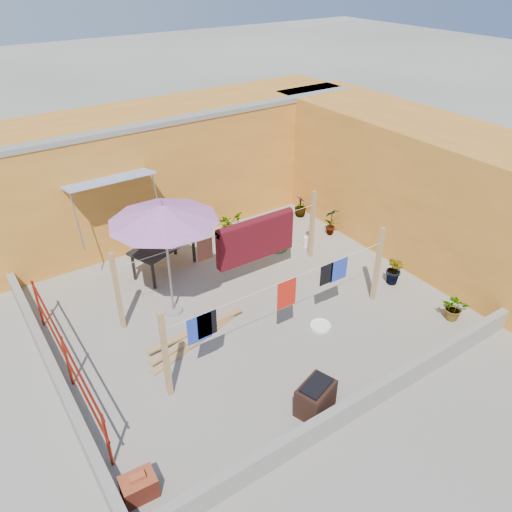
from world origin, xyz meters
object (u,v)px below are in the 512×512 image
Objects in this scene: water_jug_b at (307,242)px; plant_back_a at (230,225)px; brazier at (315,398)px; water_jug_a at (285,234)px; outdoor_table at (163,246)px; green_hose at (277,247)px; white_basin at (320,326)px; brick_stack at (139,486)px; patio_umbrella at (163,214)px.

water_jug_b is 2.14m from plant_back_a.
brazier reaches higher than water_jug_a.
outdoor_table is 3.01m from green_hose.
outdoor_table is at bearing 163.83° from water_jug_b.
white_basin is 0.62× the size of plant_back_a.
green_hose is at bearing 69.71° from white_basin.
green_hose is at bearing -149.11° from water_jug_a.
white_basin is (1.71, -3.78, -0.64)m from outdoor_table.
brazier is 5.40m from green_hose.
brick_stack is at bearing -163.03° from white_basin.
water_jug_b is at bearing -48.38° from plant_back_a.
patio_umbrella is 2.38m from outdoor_table.
patio_umbrella is 6.13× the size of white_basin.
patio_umbrella is 1.54× the size of outdoor_table.
patio_umbrella is 8.80× the size of water_jug_b.
outdoor_table is at bearing 166.34° from green_hose.
water_jug_b is (0.24, -0.64, -0.02)m from water_jug_a.
water_jug_a is 1.16× the size of water_jug_b.
brazier is 1.08× the size of plant_back_a.
outdoor_table is at bearing 70.33° from patio_umbrella.
white_basin is 3.29m from green_hose.
white_basin is at bearing -110.29° from green_hose.
white_basin is at bearing -96.14° from plant_back_a.
brick_stack is at bearing -118.92° from outdoor_table.
water_jug_a is 0.59m from green_hose.
brazier is (0.21, -5.39, -0.38)m from outdoor_table.
white_basin is 1.23× the size of water_jug_a.
water_jug_b is at bearing 55.58° from white_basin.
plant_back_a is (-0.68, 1.24, 0.32)m from green_hose.
outdoor_table is 3.45× the size of brick_stack.
white_basin is at bearing -43.90° from patio_umbrella.
white_basin is at bearing -115.80° from water_jug_a.
brick_stack is 0.72× the size of plant_back_a.
plant_back_a is at bearing 83.86° from white_basin.
green_hose is at bearing -13.66° from outdoor_table.
outdoor_table is at bearing -165.86° from plant_back_a.
patio_umbrella is 4.40m from brazier.
plant_back_a is at bearing 48.66° from brick_stack.
water_jug_a is 0.50× the size of plant_back_a.
patio_umbrella is 3.53× the size of brazier.
outdoor_table reaches higher than green_hose.
patio_umbrella reaches higher than water_jug_a.
water_jug_a is (3.14, 4.99, -0.13)m from brazier.
patio_umbrella is 4.92× the size of green_hose.
green_hose is (2.86, -0.69, -0.64)m from outdoor_table.
plant_back_a is (2.75, 2.14, -2.00)m from patio_umbrella.
brick_stack is 1.16× the size of white_basin.
outdoor_table is 3.20× the size of green_hose.
brazier is (0.78, -3.80, -2.06)m from patio_umbrella.
patio_umbrella is 4.01m from plant_back_a.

